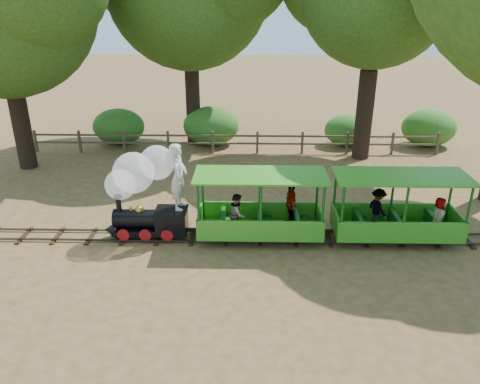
{
  "coord_description": "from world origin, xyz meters",
  "views": [
    {
      "loc": [
        0.66,
        -12.08,
        6.63
      ],
      "look_at": [
        0.39,
        0.5,
        1.28
      ],
      "focal_mm": 35.0,
      "sensor_mm": 36.0,
      "label": 1
    }
  ],
  "objects_px": {
    "locomotive": "(145,186)",
    "carriage_front": "(261,214)",
    "fence": "(235,141)",
    "carriage_rear": "(397,216)"
  },
  "relations": [
    {
      "from": "carriage_front",
      "to": "carriage_rear",
      "type": "relative_size",
      "value": 1.0
    },
    {
      "from": "locomotive",
      "to": "fence",
      "type": "relative_size",
      "value": 0.16
    },
    {
      "from": "carriage_rear",
      "to": "fence",
      "type": "xyz_separation_m",
      "value": [
        -4.88,
        7.99,
        -0.21
      ]
    },
    {
      "from": "carriage_rear",
      "to": "carriage_front",
      "type": "bearing_deg",
      "value": -179.67
    },
    {
      "from": "locomotive",
      "to": "carriage_front",
      "type": "relative_size",
      "value": 0.79
    },
    {
      "from": "locomotive",
      "to": "carriage_front",
      "type": "distance_m",
      "value": 3.41
    },
    {
      "from": "locomotive",
      "to": "carriage_rear",
      "type": "bearing_deg",
      "value": -0.58
    },
    {
      "from": "locomotive",
      "to": "carriage_rear",
      "type": "height_order",
      "value": "locomotive"
    },
    {
      "from": "locomotive",
      "to": "carriage_front",
      "type": "xyz_separation_m",
      "value": [
        3.3,
        -0.09,
        -0.82
      ]
    },
    {
      "from": "carriage_front",
      "to": "locomotive",
      "type": "bearing_deg",
      "value": 178.36
    }
  ]
}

